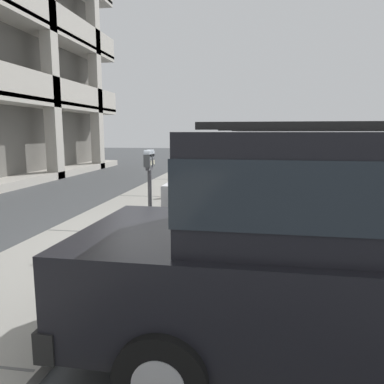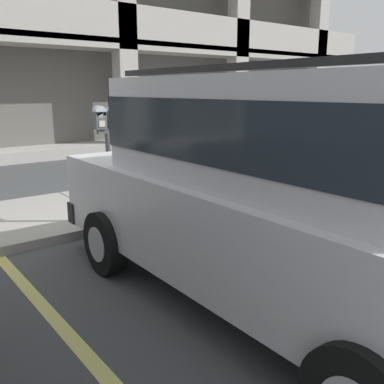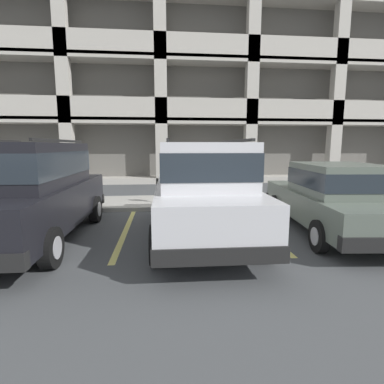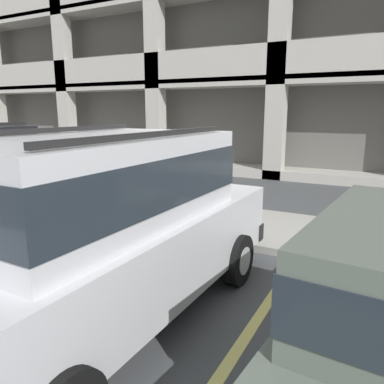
{
  "view_description": "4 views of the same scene",
  "coord_description": "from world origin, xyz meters",
  "px_view_note": "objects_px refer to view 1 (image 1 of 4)",
  "views": [
    {
      "loc": [
        -6.45,
        -1.41,
        1.97
      ],
      "look_at": [
        -0.11,
        -0.42,
        0.94
      ],
      "focal_mm": 35.0,
      "sensor_mm": 36.0,
      "label": 1
    },
    {
      "loc": [
        -2.62,
        -4.75,
        1.86
      ],
      "look_at": [
        0.22,
        -1.11,
        0.76
      ],
      "focal_mm": 40.0,
      "sensor_mm": 36.0,
      "label": 2
    },
    {
      "loc": [
        -0.71,
        -8.51,
        1.91
      ],
      "look_at": [
        0.07,
        -0.82,
        0.72
      ],
      "focal_mm": 28.0,
      "sensor_mm": 36.0,
      "label": 3
    },
    {
      "loc": [
        2.63,
        -5.23,
        2.21
      ],
      "look_at": [
        0.23,
        -0.69,
        1.09
      ],
      "focal_mm": 35.0,
      "sensor_mm": 36.0,
      "label": 4
    }
  ],
  "objects_px": {
    "red_sedan": "(365,242)",
    "parking_meter_near": "(149,172)",
    "dark_hatchback": "(289,179)",
    "silver_suv": "(309,184)",
    "fire_hydrant": "(179,184)"
  },
  "relations": [
    {
      "from": "parking_meter_near",
      "to": "dark_hatchback",
      "type": "bearing_deg",
      "value": -41.51
    },
    {
      "from": "silver_suv",
      "to": "red_sedan",
      "type": "bearing_deg",
      "value": 179.93
    },
    {
      "from": "red_sedan",
      "to": "fire_hydrant",
      "type": "bearing_deg",
      "value": 22.83
    },
    {
      "from": "red_sedan",
      "to": "parking_meter_near",
      "type": "height_order",
      "value": "red_sedan"
    },
    {
      "from": "dark_hatchback",
      "to": "red_sedan",
      "type": "bearing_deg",
      "value": -175.15
    },
    {
      "from": "dark_hatchback",
      "to": "parking_meter_near",
      "type": "bearing_deg",
      "value": 143.68
    },
    {
      "from": "dark_hatchback",
      "to": "silver_suv",
      "type": "bearing_deg",
      "value": -174.29
    },
    {
      "from": "silver_suv",
      "to": "red_sedan",
      "type": "relative_size",
      "value": 1.0
    },
    {
      "from": "red_sedan",
      "to": "dark_hatchback",
      "type": "bearing_deg",
      "value": 0.92
    },
    {
      "from": "parking_meter_near",
      "to": "silver_suv",
      "type": "bearing_deg",
      "value": -86.72
    },
    {
      "from": "silver_suv",
      "to": "parking_meter_near",
      "type": "bearing_deg",
      "value": 94.28
    },
    {
      "from": "silver_suv",
      "to": "red_sedan",
      "type": "xyz_separation_m",
      "value": [
        -3.44,
        0.06,
        0.0
      ]
    },
    {
      "from": "silver_suv",
      "to": "red_sedan",
      "type": "height_order",
      "value": "same"
    },
    {
      "from": "silver_suv",
      "to": "fire_hydrant",
      "type": "relative_size",
      "value": 6.87
    },
    {
      "from": "red_sedan",
      "to": "parking_meter_near",
      "type": "bearing_deg",
      "value": 40.7
    }
  ]
}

